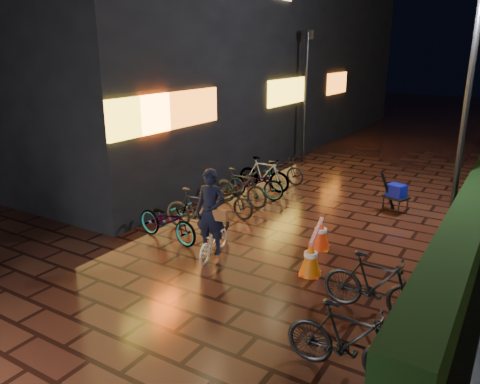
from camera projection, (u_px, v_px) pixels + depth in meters
The scene contains 9 objects.
ground at pixel (234, 286), 8.35m from camera, with size 80.00×80.00×0.00m, color #381911.
storefront_block at pixel (192, 39), 21.15m from camera, with size 12.09×22.00×9.00m.
lamp_post_hedge at pixel (469, 92), 11.17m from camera, with size 0.53×0.22×5.60m.
lamp_post_sf at pixel (306, 92), 16.84m from camera, with size 0.44×0.13×4.68m.
cyclist at pixel (212, 225), 9.34m from camera, with size 0.72×1.35×1.85m.
traffic_barrier at pixel (316, 245), 9.26m from camera, with size 0.75×1.67×0.68m.
cart_assembly at pixel (396, 192), 11.94m from camera, with size 0.75×0.64×1.08m.
parked_bikes_storefront at pixel (237, 190), 12.44m from camera, with size 1.99×6.18×1.00m.
parked_bikes_hedge at pixel (363, 310), 6.65m from camera, with size 1.82×2.15×1.00m.
Camera 1 is at (4.02, -6.31, 4.06)m, focal length 35.00 mm.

